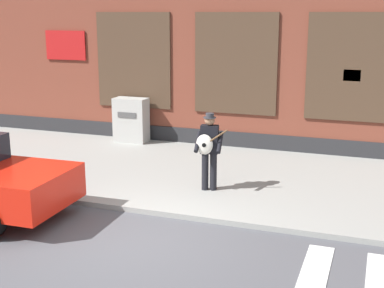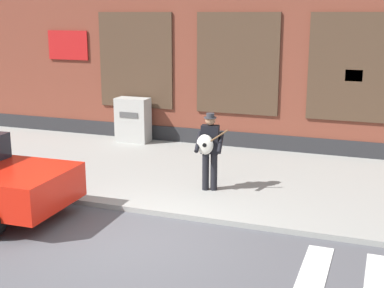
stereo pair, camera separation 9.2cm
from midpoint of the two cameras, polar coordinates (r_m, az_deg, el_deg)
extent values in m
plane|color=#4C4C51|center=(9.63, -6.69, -10.12)|extent=(160.00, 160.00, 0.00)
cube|color=gray|center=(13.05, 1.06, -3.29)|extent=(28.00, 5.56, 0.11)
cube|color=brown|center=(17.07, 6.43, 13.54)|extent=(28.00, 4.00, 7.67)
cube|color=#28282B|center=(15.54, 4.34, 0.32)|extent=(28.00, 0.04, 0.55)
cube|color=#473323|center=(16.29, -6.42, 8.84)|extent=(2.38, 0.06, 2.83)
cube|color=black|center=(16.28, -6.44, 8.84)|extent=(2.26, 0.03, 2.71)
cube|color=#473323|center=(15.17, 4.48, 8.52)|extent=(2.38, 0.06, 2.83)
cube|color=black|center=(15.16, 4.47, 8.52)|extent=(2.26, 0.03, 2.71)
cube|color=#473323|center=(14.66, 16.58, 7.81)|extent=(2.38, 0.06, 2.83)
cube|color=black|center=(14.65, 16.58, 7.81)|extent=(2.26, 0.03, 2.71)
cube|color=red|center=(17.40, -13.49, 10.21)|extent=(1.40, 0.04, 0.90)
cube|color=yellow|center=(14.66, 16.53, 7.03)|extent=(0.44, 0.02, 0.30)
cube|color=silver|center=(8.69, 12.68, -13.10)|extent=(0.42, 1.90, 0.01)
cube|color=silver|center=(8.66, 19.15, -13.68)|extent=(0.42, 1.90, 0.01)
cube|color=silver|center=(10.63, -12.65, -3.78)|extent=(0.07, 0.24, 0.12)
cube|color=silver|center=(9.73, -16.08, -5.66)|extent=(0.07, 0.24, 0.12)
cylinder|color=black|center=(11.48, -15.77, -4.79)|extent=(0.67, 0.26, 0.66)
cylinder|color=black|center=(11.67, 2.07, -2.96)|extent=(0.15, 0.15, 0.83)
cylinder|color=black|center=(11.68, 1.18, -2.94)|extent=(0.15, 0.15, 0.83)
cube|color=black|center=(11.50, 1.66, 0.51)|extent=(0.41, 0.28, 0.61)
sphere|color=#9E7051|center=(11.41, 1.67, 2.54)|extent=(0.22, 0.22, 0.22)
cylinder|color=#333338|center=(11.40, 1.67, 2.84)|extent=(0.27, 0.28, 0.02)
cylinder|color=#333338|center=(11.39, 1.67, 3.09)|extent=(0.18, 0.18, 0.09)
cylinder|color=black|center=(11.38, 2.77, 0.15)|extent=(0.17, 0.52, 0.39)
cylinder|color=black|center=(11.45, 0.39, 0.25)|extent=(0.17, 0.52, 0.39)
ellipsoid|color=silver|center=(11.36, 1.11, -0.06)|extent=(0.37, 0.18, 0.44)
cylinder|color=black|center=(11.30, 1.06, -0.13)|extent=(0.09, 0.02, 0.09)
cylinder|color=brown|center=(11.26, 2.40, 0.75)|extent=(0.47, 0.11, 0.34)
cube|color=#ADADA8|center=(16.13, -6.67, 2.56)|extent=(0.99, 0.53, 1.32)
cube|color=#4C4C4C|center=(15.85, -7.14, 3.08)|extent=(0.60, 0.02, 0.16)
camera|label=1|loc=(0.05, -90.26, -0.06)|focal=50.00mm
camera|label=2|loc=(0.05, 89.74, 0.06)|focal=50.00mm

